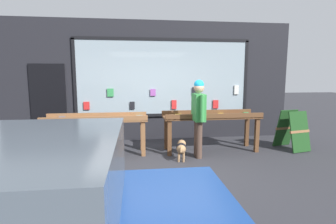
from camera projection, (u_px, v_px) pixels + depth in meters
ground_plane at (160, 167)px, 5.18m from camera, size 40.00×40.00×0.00m
shopfront_facade at (150, 81)px, 7.30m from camera, size 7.95×0.29×3.27m
display_table_left at (96, 123)px, 5.89m from camera, size 2.28×0.65×0.93m
display_table_right at (211, 120)px, 6.23m from camera, size 2.28×0.72×0.94m
person_browsing at (199, 112)px, 5.68m from camera, size 0.22×0.67×1.71m
small_dog at (181, 148)px, 5.60m from camera, size 0.28×0.56×0.40m
sandwich_board_sign at (292, 130)px, 6.39m from camera, size 0.67×0.80×0.95m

